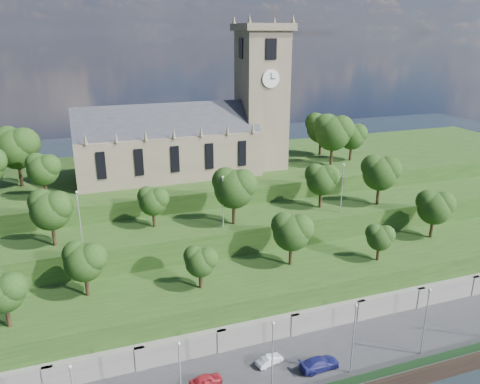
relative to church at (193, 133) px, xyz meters
name	(u,v)px	position (x,y,z in m)	size (l,w,h in m)	color
promenade	(275,376)	(-0.79, -39.98, -21.52)	(160.00, 12.00, 2.00)	#2D2D30
retaining_wall	(257,336)	(-0.79, -34.01, -20.02)	(160.00, 2.10, 5.00)	slate
embankment_lower	(241,302)	(-0.79, -27.98, -18.52)	(160.00, 12.00, 8.00)	#213E14
embankment_upper	(218,256)	(-0.79, -16.98, -16.52)	(160.00, 10.00, 12.00)	#213E14
hilltop	(187,204)	(-0.79, 4.02, -15.02)	(160.00, 32.00, 15.00)	#213E14
church	(193,133)	(0.00, 0.00, 0.00)	(38.60, 12.35, 27.60)	#6A5F4A
trees_lower	(258,239)	(1.87, -27.47, -9.59)	(67.75, 9.00, 7.96)	black
trees_upper	(250,186)	(4.14, -18.15, -5.01)	(57.44, 8.04, 8.81)	black
trees_hilltop	(195,141)	(0.01, -1.09, -1.28)	(71.64, 15.42, 10.19)	black
lamp_posts_promenade	(272,354)	(-2.79, -43.48, -15.31)	(60.36, 0.36, 9.18)	#B2B2B7
lamp_posts_upper	(223,198)	(-0.79, -19.98, -5.85)	(40.36, 0.36, 8.11)	#B2B2B7
car_left	(206,380)	(-9.21, -39.82, -19.88)	(1.51, 3.74, 1.28)	#AA1C25
car_middle	(270,360)	(-1.10, -38.97, -19.96)	(1.20, 3.43, 1.13)	silver
car_right	(319,363)	(4.12, -41.66, -19.80)	(2.03, 4.98, 1.45)	navy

